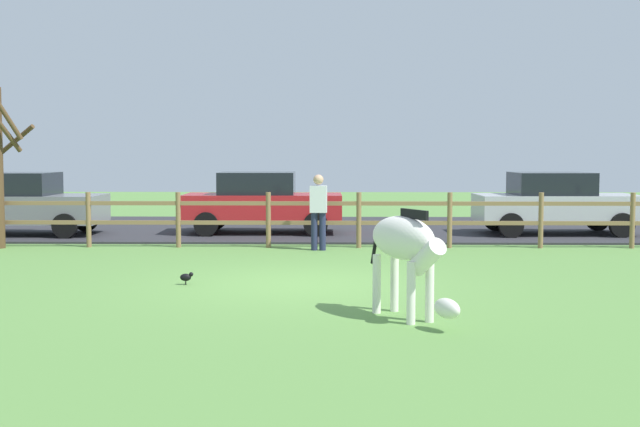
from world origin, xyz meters
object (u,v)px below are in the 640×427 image
object	(u,v)px
visitor_near_fence	(318,209)
zebra	(407,247)
parked_car_silver	(555,203)
crow_on_grass	(186,277)
parked_car_red	(262,202)
parked_car_grey	(20,203)

from	to	relation	value
visitor_near_fence	zebra	bearing A→B (deg)	-80.09
parked_car_silver	visitor_near_fence	xyz separation A→B (m)	(-5.92, -3.11, 0.06)
zebra	crow_on_grass	size ratio (longest dim) A/B	8.14
crow_on_grass	visitor_near_fence	bearing A→B (deg)	66.36
zebra	visitor_near_fence	bearing A→B (deg)	99.91
zebra	visitor_near_fence	xyz separation A→B (m)	(-1.27, 7.24, -0.02)
crow_on_grass	parked_car_red	bearing A→B (deg)	86.28
parked_car_red	parked_car_grey	size ratio (longest dim) A/B	1.00
crow_on_grass	parked_car_grey	size ratio (longest dim) A/B	0.05
parked_car_red	parked_car_grey	world-z (taller)	same
zebra	parked_car_silver	world-z (taller)	parked_car_silver
crow_on_grass	parked_car_grey	bearing A→B (deg)	126.83
parked_car_grey	visitor_near_fence	xyz separation A→B (m)	(7.53, -2.71, 0.06)
zebra	parked_car_red	bearing A→B (deg)	104.83
parked_car_grey	visitor_near_fence	distance (m)	8.01
parked_car_grey	parked_car_red	bearing A→B (deg)	5.19
zebra	parked_car_grey	world-z (taller)	parked_car_grey
visitor_near_fence	parked_car_grey	bearing A→B (deg)	160.18
zebra	parked_car_red	world-z (taller)	parked_car_red
parked_car_red	visitor_near_fence	distance (m)	3.60
crow_on_grass	parked_car_red	xyz separation A→B (m)	(0.51, 7.89, 0.72)
zebra	parked_car_red	xyz separation A→B (m)	(-2.78, 10.50, -0.08)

